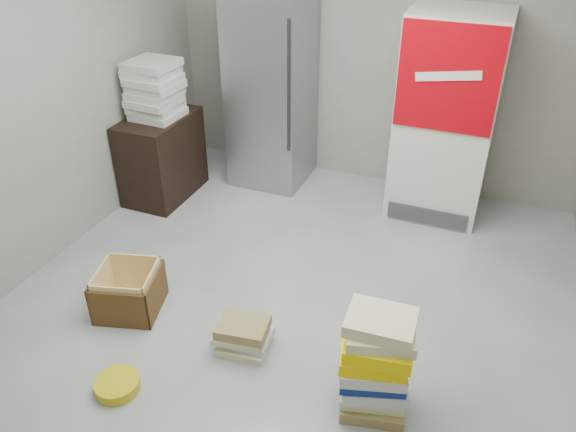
% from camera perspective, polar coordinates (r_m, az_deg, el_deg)
% --- Properties ---
extents(ground, '(5.00, 5.00, 0.00)m').
position_cam_1_polar(ground, '(3.98, -1.82, -11.64)').
color(ground, '#B5B5B1').
rests_on(ground, ground).
extents(room_shell, '(4.04, 5.04, 2.82)m').
position_cam_1_polar(room_shell, '(3.04, -2.41, 13.81)').
color(room_shell, gray).
rests_on(room_shell, ground).
extents(steel_fridge, '(0.70, 0.72, 1.90)m').
position_cam_1_polar(steel_fridge, '(5.50, -1.67, 12.86)').
color(steel_fridge, '#979A9E').
rests_on(steel_fridge, ground).
extents(coke_cooler, '(0.80, 0.73, 1.80)m').
position_cam_1_polar(coke_cooler, '(5.11, 15.78, 9.63)').
color(coke_cooler, silver).
rests_on(coke_cooler, ground).
extents(wood_shelf, '(0.50, 0.80, 0.80)m').
position_cam_1_polar(wood_shelf, '(5.50, -12.67, 5.90)').
color(wood_shelf, black).
rests_on(wood_shelf, ground).
extents(supply_box_stack, '(0.44, 0.44, 0.52)m').
position_cam_1_polar(supply_box_stack, '(5.25, -13.41, 12.38)').
color(supply_box_stack, silver).
rests_on(supply_box_stack, wood_shelf).
extents(phonebook_stack_main, '(0.46, 0.41, 0.69)m').
position_cam_1_polar(phonebook_stack_main, '(3.32, 8.84, -14.69)').
color(phonebook_stack_main, olive).
rests_on(phonebook_stack_main, ground).
extents(phonebook_stack_side, '(0.39, 0.33, 0.22)m').
position_cam_1_polar(phonebook_stack_side, '(3.81, -4.58, -11.94)').
color(phonebook_stack_side, beige).
rests_on(phonebook_stack_side, ground).
extents(cardboard_box, '(0.53, 0.53, 0.35)m').
position_cam_1_polar(cardboard_box, '(4.22, -15.84, -7.55)').
color(cardboard_box, gold).
rests_on(cardboard_box, ground).
extents(bucket_lid, '(0.30, 0.30, 0.07)m').
position_cam_1_polar(bucket_lid, '(3.75, -16.95, -16.10)').
color(bucket_lid, gold).
rests_on(bucket_lid, ground).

